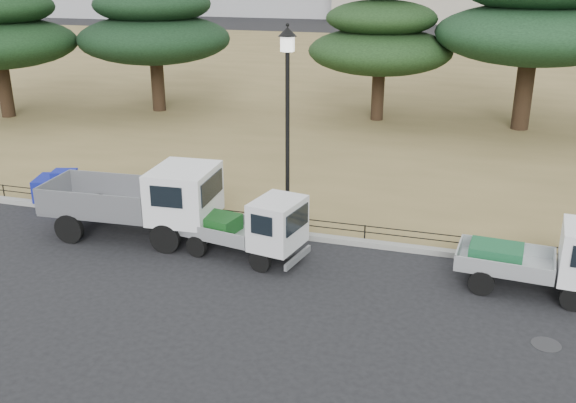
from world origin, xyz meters
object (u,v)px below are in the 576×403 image
(truck_kei_front, at_px, (251,227))
(truck_kei_rear, at_px, (546,258))
(truck_large, at_px, (141,197))
(tarp_pile, at_px, (61,187))
(street_lamp, at_px, (287,97))

(truck_kei_front, distance_m, truck_kei_rear, 7.26)
(truck_large, xyz_separation_m, tarp_pile, (-3.90, 1.70, -0.63))
(truck_large, xyz_separation_m, truck_kei_rear, (10.67, -0.26, -0.30))
(truck_kei_front, relative_size, truck_kei_rear, 1.00)
(truck_large, distance_m, truck_kei_front, 3.45)
(truck_kei_front, bearing_deg, tarp_pile, 174.43)
(truck_kei_front, height_order, truck_kei_rear, truck_kei_rear)
(truck_large, relative_size, truck_kei_rear, 1.42)
(truck_large, height_order, truck_kei_rear, truck_large)
(truck_kei_rear, height_order, tarp_pile, truck_kei_rear)
(truck_kei_front, bearing_deg, truck_kei_rear, 11.92)
(truck_large, relative_size, street_lamp, 0.88)
(truck_large, bearing_deg, tarp_pile, 153.04)
(truck_kei_front, distance_m, street_lamp, 3.65)
(truck_kei_rear, height_order, street_lamp, street_lamp)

